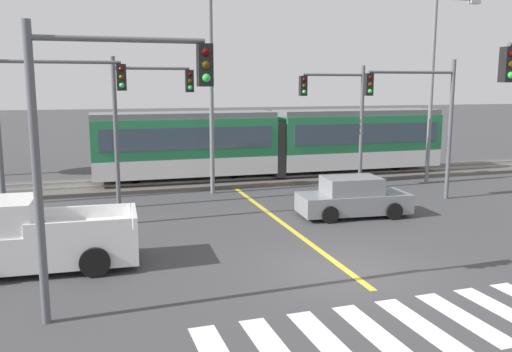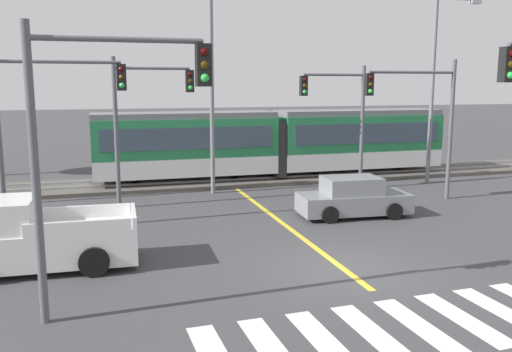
# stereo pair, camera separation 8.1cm
# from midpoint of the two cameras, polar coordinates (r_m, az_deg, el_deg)

# --- Properties ---
(ground_plane) EXTENTS (200.00, 200.00, 0.00)m
(ground_plane) POSITION_cam_midpoint_polar(r_m,az_deg,el_deg) (15.17, 9.28, -9.73)
(ground_plane) COLOR #3D3D3F
(track_bed) EXTENTS (120.00, 4.00, 0.18)m
(track_bed) POSITION_cam_midpoint_polar(r_m,az_deg,el_deg) (28.03, -3.19, -0.43)
(track_bed) COLOR #4C4742
(track_bed) RESTS_ON ground
(rail_near) EXTENTS (120.00, 0.08, 0.10)m
(rail_near) POSITION_cam_midpoint_polar(r_m,az_deg,el_deg) (27.32, -2.85, -0.39)
(rail_near) COLOR #939399
(rail_near) RESTS_ON track_bed
(rail_far) EXTENTS (120.00, 0.08, 0.10)m
(rail_far) POSITION_cam_midpoint_polar(r_m,az_deg,el_deg) (28.70, -3.53, 0.09)
(rail_far) COLOR #939399
(rail_far) RESTS_ON track_bed
(light_rail_tram) EXTENTS (18.50, 2.64, 3.43)m
(light_rail_tram) POSITION_cam_midpoint_polar(r_m,az_deg,el_deg) (28.45, 1.88, 3.72)
(light_rail_tram) COLOR silver
(light_rail_tram) RESTS_ON track_bed
(crosswalk_stripe_1) EXTENTS (0.66, 2.82, 0.01)m
(crosswalk_stripe_1) POSITION_cam_midpoint_polar(r_m,az_deg,el_deg) (10.86, 1.63, -17.77)
(crosswalk_stripe_1) COLOR silver
(crosswalk_stripe_1) RESTS_ON ground
(crosswalk_stripe_2) EXTENTS (0.66, 2.82, 0.01)m
(crosswalk_stripe_2) POSITION_cam_midpoint_polar(r_m,az_deg,el_deg) (11.25, 7.14, -16.83)
(crosswalk_stripe_2) COLOR silver
(crosswalk_stripe_2) RESTS_ON ground
(crosswalk_stripe_3) EXTENTS (0.66, 2.82, 0.01)m
(crosswalk_stripe_3) POSITION_cam_midpoint_polar(r_m,az_deg,el_deg) (11.72, 12.19, -15.82)
(crosswalk_stripe_3) COLOR silver
(crosswalk_stripe_3) RESTS_ON ground
(crosswalk_stripe_4) EXTENTS (0.66, 2.82, 0.01)m
(crosswalk_stripe_4) POSITION_cam_midpoint_polar(r_m,az_deg,el_deg) (12.28, 16.76, -14.80)
(crosswalk_stripe_4) COLOR silver
(crosswalk_stripe_4) RESTS_ON ground
(crosswalk_stripe_5) EXTENTS (0.66, 2.82, 0.01)m
(crosswalk_stripe_5) POSITION_cam_midpoint_polar(r_m,az_deg,el_deg) (12.91, 20.87, -13.80)
(crosswalk_stripe_5) COLOR silver
(crosswalk_stripe_5) RESTS_ON ground
(crosswalk_stripe_6) EXTENTS (0.66, 2.82, 0.01)m
(crosswalk_stripe_6) POSITION_cam_midpoint_polar(r_m,az_deg,el_deg) (13.60, 24.56, -12.83)
(crosswalk_stripe_6) COLOR silver
(crosswalk_stripe_6) RESTS_ON ground
(lane_centre_line) EXTENTS (0.20, 13.59, 0.01)m
(lane_centre_line) POSITION_cam_midpoint_polar(r_m,az_deg,el_deg) (19.78, 2.71, -4.98)
(lane_centre_line) COLOR gold
(lane_centre_line) RESTS_ON ground
(sedan_crossing) EXTENTS (4.31, 2.13, 1.52)m
(sedan_crossing) POSITION_cam_midpoint_polar(r_m,az_deg,el_deg) (21.01, 10.07, -2.30)
(sedan_crossing) COLOR gray
(sedan_crossing) RESTS_ON ground
(pickup_truck) EXTENTS (5.47, 2.38, 1.98)m
(pickup_truck) POSITION_cam_midpoint_polar(r_m,az_deg,el_deg) (15.97, -22.81, -6.22)
(pickup_truck) COLOR silver
(pickup_truck) RESTS_ON ground
(traffic_light_near_left) EXTENTS (3.75, 0.38, 6.25)m
(traffic_light_near_left) POSITION_cam_midpoint_polar(r_m,az_deg,el_deg) (11.67, -16.54, 5.11)
(traffic_light_near_left) COLOR #515459
(traffic_light_near_left) RESTS_ON ground
(traffic_light_mid_left) EXTENTS (4.25, 0.38, 6.06)m
(traffic_light_mid_left) POSITION_cam_midpoint_polar(r_m,az_deg,el_deg) (19.46, -21.55, 6.29)
(traffic_light_mid_left) COLOR #515459
(traffic_light_mid_left) RESTS_ON ground
(traffic_light_far_right) EXTENTS (3.25, 0.38, 5.85)m
(traffic_light_far_right) POSITION_cam_midpoint_polar(r_m,az_deg,el_deg) (25.75, 8.86, 6.98)
(traffic_light_far_right) COLOR #515459
(traffic_light_far_right) RESTS_ON ground
(traffic_light_mid_right) EXTENTS (4.25, 0.38, 6.03)m
(traffic_light_mid_right) POSITION_cam_midpoint_polar(r_m,az_deg,el_deg) (24.08, 16.99, 6.79)
(traffic_light_mid_right) COLOR #515459
(traffic_light_mid_right) RESTS_ON ground
(traffic_light_far_left) EXTENTS (3.25, 0.38, 6.07)m
(traffic_light_far_left) POSITION_cam_midpoint_polar(r_m,az_deg,el_deg) (22.37, -11.99, 6.82)
(traffic_light_far_left) COLOR #515459
(traffic_light_far_left) RESTS_ON ground
(street_lamp_centre) EXTENTS (2.17, 0.28, 9.63)m
(street_lamp_centre) POSITION_cam_midpoint_polar(r_m,az_deg,el_deg) (24.72, -4.43, 10.58)
(street_lamp_centre) COLOR slate
(street_lamp_centre) RESTS_ON ground
(street_lamp_east) EXTENTS (2.58, 0.28, 9.31)m
(street_lamp_east) POSITION_cam_midpoint_polar(r_m,az_deg,el_deg) (28.74, 18.35, 9.78)
(street_lamp_east) COLOR slate
(street_lamp_east) RESTS_ON ground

